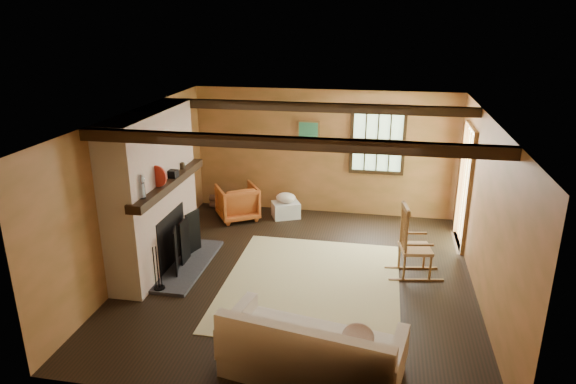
% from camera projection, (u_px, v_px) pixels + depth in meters
% --- Properties ---
extents(ground, '(5.50, 5.50, 0.00)m').
position_uv_depth(ground, '(300.00, 276.00, 7.65)').
color(ground, black).
rests_on(ground, ground).
extents(room_envelope, '(5.02, 5.52, 2.44)m').
position_uv_depth(room_envelope, '(319.00, 167.00, 7.32)').
color(room_envelope, '#AF683E').
rests_on(room_envelope, ground).
extents(fireplace, '(1.02, 2.30, 2.40)m').
position_uv_depth(fireplace, '(154.00, 198.00, 7.68)').
color(fireplace, '#A65040').
rests_on(fireplace, ground).
extents(rug, '(2.50, 3.00, 0.01)m').
position_uv_depth(rug, '(311.00, 284.00, 7.43)').
color(rug, tan).
rests_on(rug, ground).
extents(rocking_chair, '(0.86, 0.54, 1.11)m').
position_uv_depth(rocking_chair, '(413.00, 246.00, 7.56)').
color(rocking_chair, tan).
rests_on(rocking_chair, ground).
extents(sofa, '(2.04, 1.18, 0.77)m').
position_uv_depth(sofa, '(311.00, 355.00, 5.45)').
color(sofa, white).
rests_on(sofa, ground).
extents(firewood_pile, '(0.75, 0.14, 0.27)m').
position_uv_depth(firewood_pile, '(228.00, 202.00, 10.30)').
color(firewood_pile, brown).
rests_on(firewood_pile, ground).
extents(laundry_basket, '(0.61, 0.55, 0.30)m').
position_uv_depth(laundry_basket, '(286.00, 210.00, 9.86)').
color(laundry_basket, silver).
rests_on(laundry_basket, ground).
extents(basket_pillow, '(0.44, 0.38, 0.19)m').
position_uv_depth(basket_pillow, '(286.00, 198.00, 9.78)').
color(basket_pillow, white).
rests_on(basket_pillow, laundry_basket).
extents(armchair, '(0.98, 0.99, 0.66)m').
position_uv_depth(armchair, '(237.00, 202.00, 9.73)').
color(armchair, '#BF6026').
rests_on(armchair, ground).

